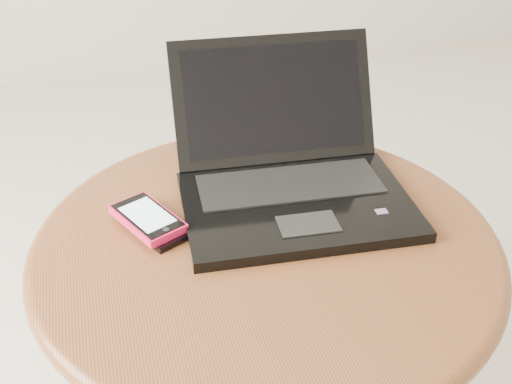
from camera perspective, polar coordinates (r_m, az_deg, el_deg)
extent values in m
cylinder|color=#56361B|center=(1.12, 0.80, -15.31)|extent=(0.11, 0.11, 0.49)
cylinder|color=#603110|center=(0.94, 0.92, -4.63)|extent=(0.67, 0.67, 0.03)
torus|color=#603110|center=(0.94, 0.92, -4.63)|extent=(0.70, 0.70, 0.03)
cube|color=black|center=(0.98, 3.75, -1.25)|extent=(0.37, 0.27, 0.02)
cube|color=black|center=(1.01, 3.08, 0.75)|extent=(0.30, 0.13, 0.00)
cube|color=black|center=(0.92, 4.77, -2.90)|extent=(0.09, 0.06, 0.00)
cube|color=red|center=(0.97, 11.33, -1.74)|extent=(0.02, 0.01, 0.00)
cube|color=black|center=(1.08, 1.62, 8.42)|extent=(0.35, 0.13, 0.19)
cube|color=black|center=(1.07, 1.67, 8.44)|extent=(0.31, 0.11, 0.16)
cube|color=black|center=(0.95, -9.18, -3.15)|extent=(0.10, 0.12, 0.01)
cube|color=#C21C3D|center=(0.98, -10.85, -1.62)|extent=(0.05, 0.03, 0.00)
cube|color=#EF184C|center=(0.95, -9.82, -2.40)|extent=(0.11, 0.14, 0.01)
cube|color=black|center=(0.95, -9.86, -2.06)|extent=(0.10, 0.13, 0.00)
cube|color=silver|center=(0.95, -9.86, -2.02)|extent=(0.08, 0.10, 0.00)
cylinder|color=black|center=(0.91, -8.18, -3.39)|extent=(0.01, 0.01, 0.00)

